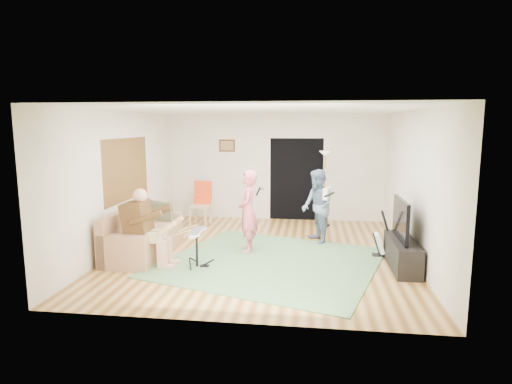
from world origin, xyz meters
TOP-DOWN VIEW (x-y plane):
  - floor at (0.00, 0.00)m, footprint 6.00×6.00m
  - walls at (0.00, 0.00)m, footprint 5.50×6.00m
  - ceiling at (0.00, 0.00)m, footprint 6.00×6.00m
  - window_blinds at (-2.74, 0.20)m, footprint 0.00×2.05m
  - doorway at (0.55, 2.99)m, footprint 2.10×0.00m
  - picture_frame at (-1.25, 2.99)m, footprint 0.42×0.03m
  - area_rug at (0.23, -0.58)m, footprint 4.43×4.29m
  - sofa at (-2.29, -0.35)m, footprint 0.87×2.12m
  - drummer at (-1.87, -1.00)m, footprint 0.88×0.49m
  - drum_kit at (-1.00, -1.00)m, footprint 0.36×0.65m
  - singer at (-0.27, 0.05)m, footprint 0.43×0.61m
  - microphone at (-0.07, 0.05)m, footprint 0.06×0.06m
  - guitarist at (1.06, 0.85)m, footprint 0.81×0.90m
  - guitar_held at (1.26, 0.85)m, footprint 0.32×0.60m
  - guitar_spare at (2.22, 0.04)m, footprint 0.31×0.28m
  - torchiere_lamp at (1.24, 2.41)m, footprint 0.32×0.32m
  - dining_chair at (-1.73, 2.07)m, footprint 0.49×0.51m
  - tv_cabinet at (2.50, -0.58)m, footprint 0.40×1.40m
  - television at (2.45, -0.58)m, footprint 0.06×1.09m

SIDE VIEW (x-z plane):
  - floor at x=0.00m, z-range 0.00..0.00m
  - area_rug at x=0.23m, z-range 0.00..0.02m
  - guitar_spare at x=2.22m, z-range -0.19..0.69m
  - tv_cabinet at x=2.50m, z-range 0.00..0.50m
  - sofa at x=-2.29m, z-range -0.14..0.71m
  - drum_kit at x=-1.00m, z-range -0.04..0.62m
  - dining_chair at x=-1.73m, z-range -0.15..0.91m
  - drummer at x=-1.87m, z-range -0.15..1.20m
  - guitarist at x=1.06m, z-range 0.00..1.53m
  - singer at x=-0.27m, z-range 0.00..1.58m
  - television at x=2.45m, z-range 0.50..1.20m
  - guitar_held at x=1.26m, z-range 0.91..1.17m
  - doorway at x=0.55m, z-range 0.00..2.10m
  - microphone at x=-0.07m, z-range 1.06..1.30m
  - torchiere_lamp at x=1.24m, z-range 0.34..2.15m
  - walls at x=0.00m, z-range 0.00..2.70m
  - window_blinds at x=-2.74m, z-range 0.53..2.58m
  - picture_frame at x=-1.25m, z-range 1.74..2.06m
  - ceiling at x=0.00m, z-range 2.70..2.70m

